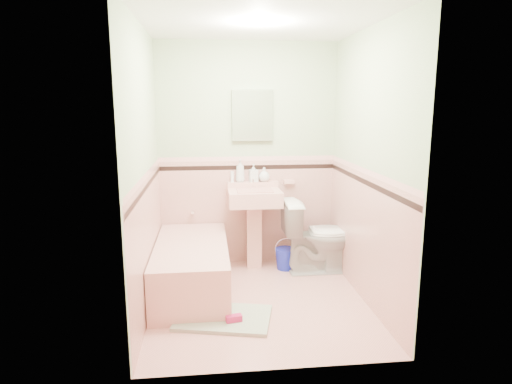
{
  "coord_description": "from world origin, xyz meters",
  "views": [
    {
      "loc": [
        -0.46,
        -3.85,
        1.82
      ],
      "look_at": [
        0.0,
        0.25,
        1.0
      ],
      "focal_mm": 30.99,
      "sensor_mm": 36.0,
      "label": 1
    }
  ],
  "objects": [
    {
      "name": "wall_front",
      "position": [
        0.0,
        -1.1,
        1.25
      ],
      "size": [
        2.5,
        0.0,
        2.5
      ],
      "primitive_type": "plane",
      "rotation": [
        -1.57,
        0.0,
        0.0
      ],
      "color": "#F9E8CB",
      "rests_on": "ground"
    },
    {
      "name": "wall_left",
      "position": [
        -1.0,
        0.0,
        1.25
      ],
      "size": [
        0.0,
        2.5,
        2.5
      ],
      "primitive_type": "plane",
      "rotation": [
        1.57,
        0.0,
        1.57
      ],
      "color": "#F9E8CB",
      "rests_on": "ground"
    },
    {
      "name": "cap_left",
      "position": [
        -0.98,
        0.0,
        1.22
      ],
      "size": [
        0.0,
        2.2,
        2.2
      ],
      "primitive_type": "plane",
      "rotation": [
        1.57,
        0.0,
        1.57
      ],
      "color": "#E8A8A2",
      "rests_on": "ground"
    },
    {
      "name": "soap_bottle_right",
      "position": [
        0.18,
        1.04,
        1.04
      ],
      "size": [
        0.13,
        0.13,
        0.16
      ],
      "primitive_type": "imported",
      "rotation": [
        0.0,
        0.0,
        0.01
      ],
      "color": "#B2B2B2",
      "rests_on": "sink"
    },
    {
      "name": "shoe",
      "position": [
        -0.26,
        -0.43,
        0.06
      ],
      "size": [
        0.14,
        0.09,
        0.05
      ],
      "primitive_type": "cube",
      "rotation": [
        0.0,
        0.0,
        0.2
      ],
      "color": "#BF1E59",
      "rests_on": "bath_mat"
    },
    {
      "name": "bath_mat",
      "position": [
        -0.34,
        -0.33,
        0.02
      ],
      "size": [
        0.89,
        0.69,
        0.03
      ],
      "primitive_type": "cube",
      "rotation": [
        0.0,
        0.0,
        -0.23
      ],
      "color": "#9BA98D",
      "rests_on": "floor"
    },
    {
      "name": "wall_back",
      "position": [
        0.0,
        1.1,
        1.25
      ],
      "size": [
        2.5,
        0.0,
        2.5
      ],
      "primitive_type": "plane",
      "rotation": [
        1.57,
        0.0,
        0.0
      ],
      "color": "#F9E8CB",
      "rests_on": "ground"
    },
    {
      "name": "soap_dish",
      "position": [
        0.47,
        1.06,
        0.95
      ],
      "size": [
        0.12,
        0.07,
        0.04
      ],
      "primitive_type": "cube",
      "color": "#E3A297",
      "rests_on": "wall_back"
    },
    {
      "name": "medicine_cabinet",
      "position": [
        0.05,
        1.07,
        1.7
      ],
      "size": [
        0.45,
        0.04,
        0.56
      ],
      "primitive_type": "cube",
      "color": "white",
      "rests_on": "wall_back"
    },
    {
      "name": "accent_back",
      "position": [
        0.0,
        1.08,
        1.12
      ],
      "size": [
        2.0,
        0.0,
        2.0
      ],
      "primitive_type": "plane",
      "rotation": [
        1.57,
        0.0,
        0.0
      ],
      "color": "black",
      "rests_on": "ground"
    },
    {
      "name": "cap_back",
      "position": [
        0.0,
        1.08,
        1.22
      ],
      "size": [
        2.0,
        0.0,
        2.0
      ],
      "primitive_type": "plane",
      "rotation": [
        1.57,
        0.0,
        0.0
      ],
      "color": "#E8A8A2",
      "rests_on": "ground"
    },
    {
      "name": "wainscot_right",
      "position": [
        0.99,
        0.0,
        0.6
      ],
      "size": [
        0.0,
        2.2,
        2.2
      ],
      "primitive_type": "plane",
      "rotation": [
        1.57,
        0.0,
        -1.57
      ],
      "color": "#EAA99D",
      "rests_on": "ground"
    },
    {
      "name": "wainscot_back",
      "position": [
        0.0,
        1.09,
        0.6
      ],
      "size": [
        2.0,
        0.0,
        2.0
      ],
      "primitive_type": "plane",
      "rotation": [
        1.57,
        0.0,
        0.0
      ],
      "color": "#EAA99D",
      "rests_on": "ground"
    },
    {
      "name": "sink",
      "position": [
        0.05,
        0.86,
        0.45
      ],
      "size": [
        0.57,
        0.48,
        0.9
      ],
      "primitive_type": null,
      "color": "#E3A297",
      "rests_on": "floor"
    },
    {
      "name": "toilet",
      "position": [
        0.75,
        0.7,
        0.4
      ],
      "size": [
        0.8,
        0.46,
        0.81
      ],
      "primitive_type": "imported",
      "rotation": [
        0.0,
        0.0,
        1.59
      ],
      "color": "white",
      "rests_on": "floor"
    },
    {
      "name": "bucket",
      "position": [
        0.4,
        0.8,
        0.12
      ],
      "size": [
        0.27,
        0.27,
        0.24
      ],
      "primitive_type": null,
      "rotation": [
        0.0,
        0.0,
        0.15
      ],
      "color": "#1724B6",
      "rests_on": "floor"
    },
    {
      "name": "tube",
      "position": [
        -0.18,
        1.04,
        1.02
      ],
      "size": [
        0.04,
        0.04,
        0.12
      ],
      "primitive_type": "cylinder",
      "rotation": [
        0.0,
        0.0,
        0.21
      ],
      "color": "white",
      "rests_on": "sink"
    },
    {
      "name": "floor",
      "position": [
        0.0,
        0.0,
        0.0
      ],
      "size": [
        2.2,
        2.2,
        0.0
      ],
      "primitive_type": "plane",
      "color": "#E8A498",
      "rests_on": "ground"
    },
    {
      "name": "cap_right",
      "position": [
        0.98,
        0.0,
        1.22
      ],
      "size": [
        0.0,
        2.2,
        2.2
      ],
      "primitive_type": "plane",
      "rotation": [
        1.57,
        0.0,
        -1.57
      ],
      "color": "#E8A8A2",
      "rests_on": "ground"
    },
    {
      "name": "bathtub",
      "position": [
        -0.63,
        0.33,
        0.23
      ],
      "size": [
        0.7,
        1.5,
        0.45
      ],
      "primitive_type": "cube",
      "color": "#E3A297",
      "rests_on": "floor"
    },
    {
      "name": "wainscot_left",
      "position": [
        -0.99,
        0.0,
        0.6
      ],
      "size": [
        0.0,
        2.2,
        2.2
      ],
      "primitive_type": "plane",
      "rotation": [
        1.57,
        0.0,
        1.57
      ],
      "color": "#EAA99D",
      "rests_on": "ground"
    },
    {
      "name": "soap_bottle_mid",
      "position": [
        0.06,
        1.04,
        1.06
      ],
      "size": [
        0.1,
        0.1,
        0.2
      ],
      "primitive_type": "imported",
      "rotation": [
        0.0,
        0.0,
        0.15
      ],
      "color": "#B2B2B2",
      "rests_on": "sink"
    },
    {
      "name": "accent_front",
      "position": [
        0.0,
        -1.08,
        1.12
      ],
      "size": [
        2.0,
        0.0,
        2.0
      ],
      "primitive_type": "plane",
      "rotation": [
        -1.57,
        0.0,
        0.0
      ],
      "color": "black",
      "rests_on": "ground"
    },
    {
      "name": "wainscot_front",
      "position": [
        0.0,
        -1.09,
        0.6
      ],
      "size": [
        2.0,
        0.0,
        2.0
      ],
      "primitive_type": "plane",
      "rotation": [
        -1.57,
        0.0,
        0.0
      ],
      "color": "#EAA99D",
      "rests_on": "ground"
    },
    {
      "name": "wall_right",
      "position": [
        1.0,
        0.0,
        1.25
      ],
      "size": [
        0.0,
        2.5,
        2.5
      ],
      "primitive_type": "plane",
      "rotation": [
        1.57,
        0.0,
        -1.57
      ],
      "color": "#F9E8CB",
      "rests_on": "ground"
    },
    {
      "name": "accent_right",
      "position": [
        0.98,
        0.0,
        1.12
      ],
      "size": [
        0.0,
        2.2,
        2.2
      ],
      "primitive_type": "plane",
      "rotation": [
        1.57,
        0.0,
        -1.57
      ],
      "color": "black",
      "rests_on": "ground"
    },
    {
      "name": "accent_left",
      "position": [
        -0.98,
        0.0,
        1.12
      ],
      "size": [
        0.0,
        2.2,
        2.2
      ],
      "primitive_type": "plane",
      "rotation": [
        1.57,
        0.0,
        1.57
      ],
      "color": "black",
      "rests_on": "ground"
    },
    {
      "name": "soap_bottle_left",
      "position": [
        -0.09,
        1.04,
        1.09
      ],
      "size": [
        0.12,
        0.12,
        0.25
      ],
      "primitive_type": "imported",
      "rotation": [
        0.0,
        0.0,
        -0.2
      ],
      "color": "#B2B2B2",
      "rests_on": "sink"
    },
    {
      "name": "sink_faucet",
      "position": [
        0.05,
        1.0,
        0.95
      ],
      "size": [
        0.02,
        0.02,
        0.1
      ],
      "primitive_type": "cylinder",
      "color": "silver",
      "rests_on": "sink"
    },
    {
      "name": "ceiling",
      "position": [
        0.0,
        0.0,
        2.5
      ],
      "size": [
        2.2,
        2.2,
        0.0
      ],
      "primitive_type": "plane",
      "rotation": [
        3.14,
        0.0,
        0.0
      ],
      "color": "white",
      "rests_on": "ground"
    },
    {
      "name": "tub_faucet",
      "position": [
        -0.63,
        1.05,
        0.63
      ],
      "size": [
        0.04,
        0.12,
        0.04
      ],
      "primitive_type": "cylinder",
      "rotation": [
        1.57,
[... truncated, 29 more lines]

